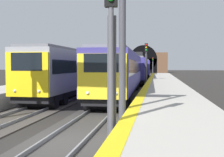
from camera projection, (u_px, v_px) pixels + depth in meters
ground_plane at (65, 144)px, 10.32m from camera, size 320.00×320.00×0.00m
platform_right at (177, 133)px, 9.67m from camera, size 112.00×3.73×1.06m
platform_right_edge_strip at (130, 116)px, 9.90m from camera, size 112.00×0.50×0.01m
track_main_line at (65, 142)px, 10.32m from camera, size 160.00×3.00×0.21m
train_main_approaching at (137, 69)px, 45.07m from camera, size 59.82×3.34×4.90m
train_adjacent_platform at (110, 68)px, 45.38m from camera, size 57.99×3.05×5.01m
railway_signal_near at (111, 47)px, 8.73m from camera, size 0.39×0.38×5.62m
railway_signal_mid at (146, 61)px, 34.64m from camera, size 0.39×0.38×5.46m
railway_signal_far at (153, 64)px, 78.95m from camera, size 0.39×0.38×5.04m
overhead_signal_gantry at (28, 14)px, 11.94m from camera, size 0.70×8.22×6.55m
tunnel_portal at (144, 63)px, 107.26m from camera, size 2.25×17.80×10.26m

